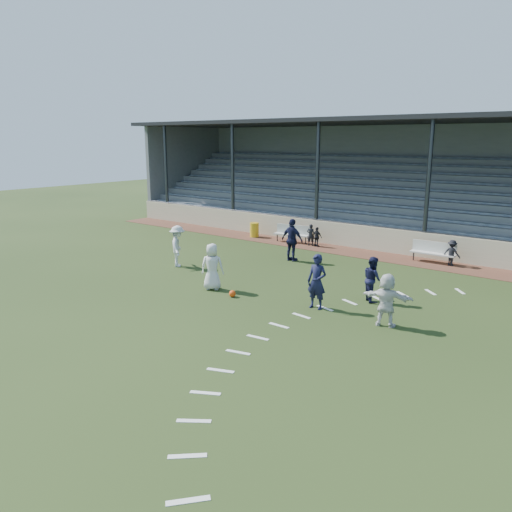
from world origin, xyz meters
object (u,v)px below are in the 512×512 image
at_px(player_white_lead, 212,267).
at_px(player_navy_lead, 317,282).
at_px(trash_bin, 254,230).
at_px(football, 232,294).
at_px(bench_left, 293,232).
at_px(bench_right, 433,250).

bearing_deg(player_white_lead, player_navy_lead, 156.04).
bearing_deg(player_navy_lead, player_white_lead, -175.70).
relative_size(trash_bin, player_white_lead, 0.47).
distance_m(football, player_white_lead, 1.44).
relative_size(bench_left, bench_right, 1.02).
xyz_separation_m(bench_left, player_white_lead, (2.53, -9.11, 0.29)).
bearing_deg(trash_bin, football, -55.70).
distance_m(trash_bin, football, 11.21).
height_order(trash_bin, player_navy_lead, player_navy_lead).
bearing_deg(player_navy_lead, trash_bin, 134.65).
relative_size(trash_bin, football, 3.35).
bearing_deg(football, player_navy_lead, 14.97).
bearing_deg(player_navy_lead, bench_right, 81.09).
bearing_deg(bench_left, player_navy_lead, -61.06).
bearing_deg(bench_right, trash_bin, -179.22).
height_order(football, player_white_lead, player_white_lead).
bearing_deg(player_white_lead, trash_bin, -91.82).
bearing_deg(bench_left, trash_bin, 172.99).
distance_m(bench_left, bench_right, 7.62).
bearing_deg(football, bench_left, 111.74).
bearing_deg(trash_bin, bench_right, 1.49).
height_order(bench_right, trash_bin, bench_right).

